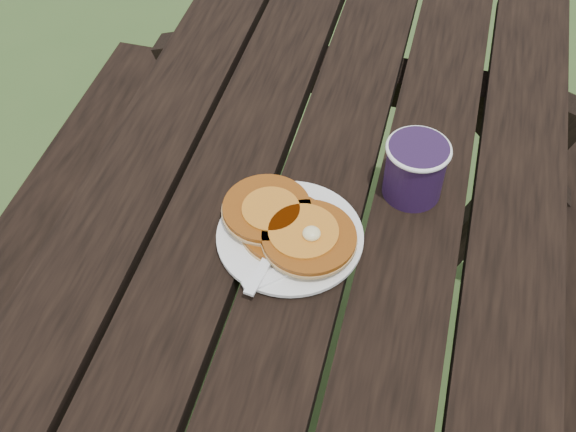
# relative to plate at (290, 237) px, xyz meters

# --- Properties ---
(plate) EXTENTS (0.24, 0.24, 0.01)m
(plate) POSITION_rel_plate_xyz_m (0.00, 0.00, 0.00)
(plate) COLOR white
(plate) RESTS_ON picnic_table
(pancake_stack) EXTENTS (0.21, 0.17, 0.04)m
(pancake_stack) POSITION_rel_plate_xyz_m (-0.00, 0.01, 0.02)
(pancake_stack) COLOR #8F4610
(pancake_stack) RESTS_ON plate
(knife) EXTENTS (0.14, 0.14, 0.00)m
(knife) POSITION_rel_plate_xyz_m (0.03, -0.05, 0.01)
(knife) COLOR white
(knife) RESTS_ON plate
(fork) EXTENTS (0.06, 0.16, 0.01)m
(fork) POSITION_rel_plate_xyz_m (-0.02, -0.07, 0.01)
(fork) COLOR white
(fork) RESTS_ON plate
(coffee_cup) EXTENTS (0.10, 0.10, 0.10)m
(coffee_cup) POSITION_rel_plate_xyz_m (0.16, 0.14, 0.05)
(coffee_cup) COLOR #241334
(coffee_cup) RESTS_ON picnic_table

